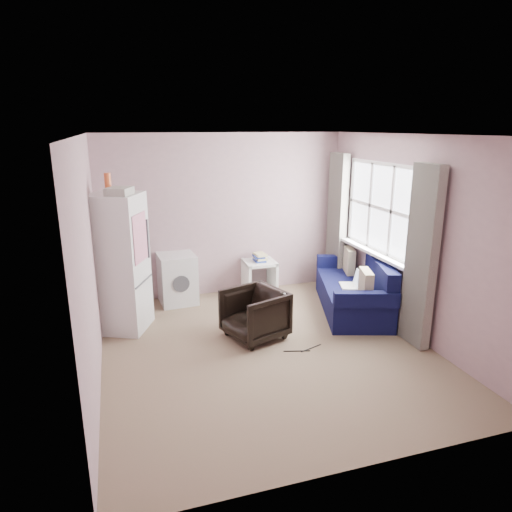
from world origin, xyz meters
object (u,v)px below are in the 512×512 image
Objects in this scene: side_table at (259,274)px; sofa at (356,290)px; fridge at (119,262)px; washing_machine at (177,278)px; armchair at (255,312)px.

sofa is at bearing -43.53° from side_table.
side_table is (2.12, 0.73, -0.60)m from fridge.
side_table is at bearing 43.19° from fridge.
sofa is (1.13, -1.08, -0.01)m from side_table.
washing_machine reaches higher than side_table.
sofa is (2.44, -1.06, -0.10)m from washing_machine.
sofa is at bearing 85.26° from armchair.
side_table is at bearing 140.90° from armchair.
armchair is 1.68m from washing_machine.
sofa reaches higher than side_table.
armchair is at bearing -147.87° from sofa.
sofa is (1.68, 0.44, -0.05)m from armchair.
washing_machine is (0.81, 0.71, -0.52)m from fridge.
fridge is 2.32m from side_table.
side_table is at bearing -3.19° from washing_machine.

